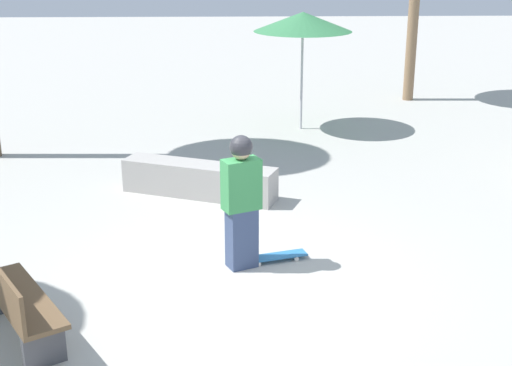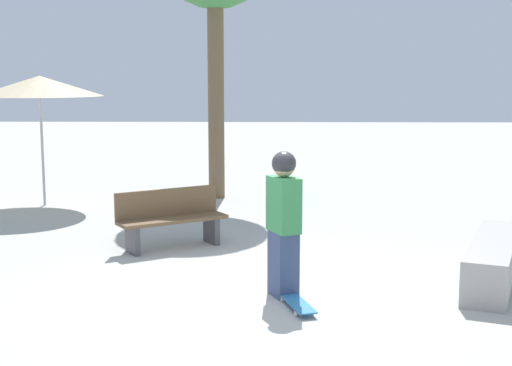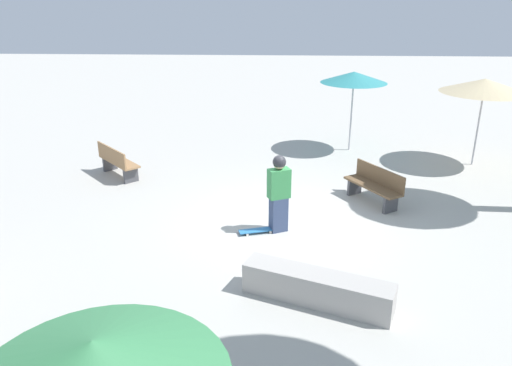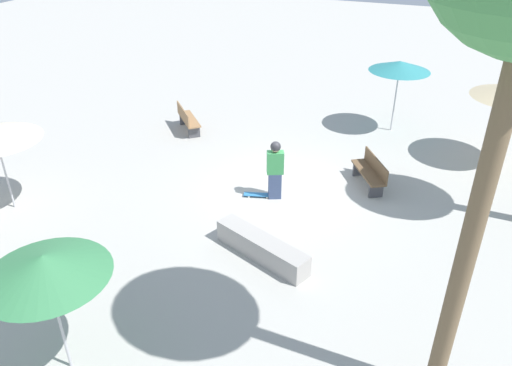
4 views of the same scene
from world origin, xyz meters
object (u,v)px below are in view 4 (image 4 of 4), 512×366
object	(u,v)px
bench_far	(187,119)
skater_main	(275,168)
skateboard	(258,195)
shade_umbrella_teal	(400,66)
concrete_ledge	(262,248)
bench_near	(370,172)
shade_umbrella_green	(45,266)

from	to	relation	value
bench_far	skater_main	bearing A→B (deg)	11.93
skateboard	shade_umbrella_teal	bearing A→B (deg)	-130.60
concrete_ledge	bench_far	distance (m)	7.52
skateboard	bench_near	world-z (taller)	bench_near
bench_far	shade_umbrella_teal	size ratio (longest dim) A/B	0.60
skateboard	shade_umbrella_teal	distance (m)	6.87
concrete_ledge	bench_near	distance (m)	4.47
bench_near	bench_far	bearing A→B (deg)	45.25
concrete_ledge	shade_umbrella_teal	bearing A→B (deg)	79.25
skater_main	concrete_ledge	xyz separation A→B (m)	(0.63, -2.56, -0.64)
skater_main	bench_near	distance (m)	2.81
skater_main	skateboard	size ratio (longest dim) A/B	2.02
skater_main	concrete_ledge	size ratio (longest dim) A/B	0.68
skateboard	concrete_ledge	xyz separation A→B (m)	(1.05, -2.43, 0.20)
concrete_ledge	bench_far	xyz separation A→B (m)	(-4.99, 5.63, 0.17)
concrete_ledge	bench_far	world-z (taller)	bench_far
skater_main	bench_far	size ratio (longest dim) A/B	1.13
shade_umbrella_green	bench_far	bearing A→B (deg)	107.30
concrete_ledge	shade_umbrella_green	world-z (taller)	shade_umbrella_green
concrete_ledge	bench_far	size ratio (longest dim) A/B	1.67
bench_far	shade_umbrella_teal	xyz separation A→B (m)	(6.58, 2.74, 1.86)
skater_main	bench_near	bearing A→B (deg)	-169.38
concrete_ledge	bench_near	xyz separation A→B (m)	(1.63, 4.16, 0.17)
shade_umbrella_green	shade_umbrella_teal	size ratio (longest dim) A/B	0.99
shade_umbrella_green	shade_umbrella_teal	world-z (taller)	shade_umbrella_teal
shade_umbrella_teal	skater_main	bearing A→B (deg)	-110.95
skateboard	concrete_ledge	bearing A→B (deg)	96.87
bench_far	shade_umbrella_green	xyz separation A→B (m)	(3.03, -9.71, 1.80)
bench_near	skater_main	bearing A→B (deg)	93.02
skater_main	bench_far	bearing A→B (deg)	-59.78
shade_umbrella_green	skateboard	bearing A→B (deg)	82.05
skater_main	bench_far	world-z (taller)	skater_main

